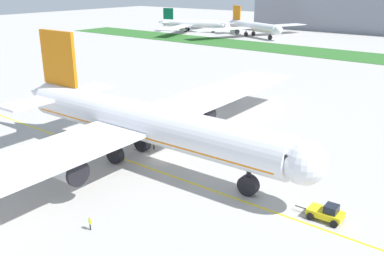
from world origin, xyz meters
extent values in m
plane|color=#ADAAA5|center=(0.00, 0.00, 0.00)|extent=(600.00, 600.00, 0.00)
cube|color=yellow|center=(0.00, -3.77, 0.00)|extent=(280.00, 0.36, 0.01)
cube|color=#2D6628|center=(0.00, 116.88, 0.05)|extent=(320.00, 24.00, 0.10)
cylinder|color=white|center=(-1.04, -2.32, 6.64)|extent=(47.70, 7.17, 5.90)
cube|color=orange|center=(-1.04, -2.32, 5.60)|extent=(45.79, 6.65, 0.71)
sphere|color=white|center=(24.36, -1.63, 6.64)|extent=(5.60, 5.60, 5.60)
cone|color=white|center=(-27.46, -3.03, 7.08)|extent=(6.62, 5.19, 5.01)
cube|color=orange|center=(-21.01, -2.85, 14.31)|extent=(8.57, 0.82, 9.44)
cube|color=white|center=(-22.12, 3.02, 7.52)|extent=(5.48, 9.58, 0.41)
cube|color=white|center=(-21.80, -8.78, 7.52)|extent=(5.48, 9.58, 0.41)
cube|color=white|center=(-4.07, 21.96, 5.90)|extent=(11.61, 43.07, 0.47)
cylinder|color=#B7BABF|center=(-2.38, 12.37, 4.11)|extent=(5.69, 3.39, 3.24)
cylinder|color=black|center=(0.42, 12.45, 4.11)|extent=(0.58, 3.42, 3.41)
cylinder|color=#B7BABF|center=(-1.59, -17.06, 4.11)|extent=(5.69, 3.39, 3.24)
cylinder|color=black|center=(1.21, -16.98, 4.11)|extent=(0.58, 3.42, 3.41)
cylinder|color=black|center=(17.03, -1.83, 2.54)|extent=(0.62, 0.62, 2.29)
cylinder|color=black|center=(17.03, -1.83, 1.40)|extent=(2.84, 1.34, 2.80)
cylinder|color=black|center=(-4.93, 0.68, 2.54)|extent=(0.62, 0.62, 2.29)
cylinder|color=black|center=(-4.93, 0.68, 1.40)|extent=(2.84, 1.34, 2.80)
cylinder|color=black|center=(-4.76, -5.51, 2.54)|extent=(0.62, 0.62, 2.29)
cylinder|color=black|center=(-4.76, -5.51, 1.40)|extent=(2.84, 1.34, 2.80)
cube|color=black|center=(23.47, -1.66, 7.37)|extent=(2.18, 4.48, 1.06)
sphere|color=black|center=(-19.18, 0.09, 7.17)|extent=(0.41, 0.41, 0.41)
sphere|color=black|center=(-14.67, 0.21, 7.17)|extent=(0.41, 0.41, 0.41)
sphere|color=black|center=(-10.15, 0.33, 7.17)|extent=(0.41, 0.41, 0.41)
sphere|color=black|center=(-5.63, 0.45, 7.17)|extent=(0.41, 0.41, 0.41)
sphere|color=black|center=(-1.12, 0.57, 7.17)|extent=(0.41, 0.41, 0.41)
sphere|color=black|center=(3.40, 0.70, 7.17)|extent=(0.41, 0.41, 0.41)
sphere|color=black|center=(7.92, 0.82, 7.17)|extent=(0.41, 0.41, 0.41)
sphere|color=black|center=(12.43, 0.94, 7.17)|extent=(0.41, 0.41, 0.41)
sphere|color=black|center=(16.95, 1.06, 7.17)|extent=(0.41, 0.41, 0.41)
cube|color=yellow|center=(27.55, -1.55, 0.83)|extent=(4.15, 2.28, 0.76)
cube|color=black|center=(28.17, -1.53, 1.66)|extent=(1.52, 1.69, 0.90)
cylinder|color=black|center=(24.61, -1.63, 0.60)|extent=(1.80, 0.17, 0.12)
cylinder|color=black|center=(26.15, -2.67, 0.45)|extent=(0.91, 0.37, 0.90)
cylinder|color=black|center=(26.09, -0.50, 0.45)|extent=(0.91, 0.37, 0.90)
cylinder|color=black|center=(29.02, -2.59, 0.45)|extent=(0.91, 0.37, 0.90)
cylinder|color=black|center=(28.96, -0.43, 0.45)|extent=(0.91, 0.37, 0.90)
cylinder|color=black|center=(7.07, -20.23, 0.41)|extent=(0.12, 0.12, 0.82)
cylinder|color=#BFE519|center=(6.95, -20.16, 1.08)|extent=(0.10, 0.10, 0.52)
cylinder|color=black|center=(7.24, -20.32, 0.41)|extent=(0.12, 0.12, 0.82)
cylinder|color=#BFE519|center=(7.37, -20.39, 1.08)|extent=(0.10, 0.10, 0.52)
cube|color=#BFE519|center=(7.16, -20.27, 1.11)|extent=(0.49, 0.42, 0.58)
sphere|color=tan|center=(7.16, -20.27, 1.52)|extent=(0.22, 0.22, 0.22)
cylinder|color=black|center=(-7.80, -1.94, 0.43)|extent=(0.13, 0.13, 0.87)
cylinder|color=#BFE519|center=(-7.86, -1.80, 1.14)|extent=(0.10, 0.10, 0.55)
cylinder|color=black|center=(-7.72, -2.12, 0.43)|extent=(0.13, 0.13, 0.87)
cylinder|color=#BFE519|center=(-7.67, -2.26, 1.14)|extent=(0.10, 0.10, 0.55)
cube|color=#BFE519|center=(-7.76, -2.03, 1.17)|extent=(0.41, 0.52, 0.61)
sphere|color=brown|center=(-7.76, -2.03, 1.61)|extent=(0.23, 0.23, 0.23)
cylinder|color=black|center=(-3.76, 2.30, 0.39)|extent=(0.11, 0.11, 0.79)
cylinder|color=#BFE519|center=(-3.63, 2.32, 1.04)|extent=(0.09, 0.09, 0.50)
cylinder|color=black|center=(-3.94, 2.27, 0.39)|extent=(0.11, 0.11, 0.79)
cylinder|color=#BFE519|center=(-4.08, 2.25, 1.04)|extent=(0.09, 0.09, 0.50)
cube|color=#BFE519|center=(-3.85, 2.28, 1.06)|extent=(0.44, 0.29, 0.56)
sphere|color=#8C6647|center=(-3.85, 2.28, 1.46)|extent=(0.21, 0.21, 0.21)
cylinder|color=white|center=(-105.45, 142.19, 4.29)|extent=(32.86, 13.00, 3.81)
cube|color=#055938|center=(-105.45, 142.19, 3.62)|extent=(31.50, 12.34, 0.46)
sphere|color=white|center=(-88.55, 147.16, 4.29)|extent=(3.62, 3.62, 3.62)
cone|color=white|center=(-122.98, 137.04, 4.57)|extent=(4.94, 4.29, 3.24)
cube|color=#055938|center=(-118.79, 138.27, 9.24)|extent=(5.83, 2.05, 6.10)
cube|color=white|center=(-120.51, 141.74, 4.86)|extent=(5.22, 6.88, 0.27)
cube|color=white|center=(-118.35, 134.42, 4.86)|extent=(5.22, 6.88, 0.27)
cube|color=white|center=(-111.78, 157.86, 3.81)|extent=(15.40, 30.66, 0.30)
cube|color=white|center=(-102.29, 125.59, 3.81)|extent=(15.40, 30.66, 0.30)
cylinder|color=#B7BABF|center=(-108.93, 151.70, 2.66)|extent=(4.06, 3.03, 2.10)
cylinder|color=black|center=(-107.20, 152.21, 2.66)|extent=(0.92, 2.20, 2.20)
cylinder|color=#B7BABF|center=(-103.23, 132.31, 2.66)|extent=(4.06, 3.03, 2.10)
cylinder|color=black|center=(-101.49, 132.82, 2.66)|extent=(0.92, 2.20, 2.20)
cylinder|color=black|center=(-93.37, 145.74, 1.64)|extent=(0.40, 0.40, 1.48)
cylinder|color=black|center=(-93.37, 145.74, 0.91)|extent=(1.97, 1.29, 1.81)
cylinder|color=black|center=(-108.55, 143.36, 1.64)|extent=(0.40, 0.40, 1.48)
cylinder|color=black|center=(-108.55, 143.36, 0.91)|extent=(1.97, 1.29, 1.81)
cylinder|color=black|center=(-107.42, 139.53, 1.64)|extent=(0.40, 0.40, 1.48)
cylinder|color=black|center=(-107.42, 139.53, 0.91)|extent=(1.97, 1.29, 1.81)
cylinder|color=white|center=(-67.54, 144.10, 5.02)|extent=(34.00, 17.37, 4.46)
cube|color=orange|center=(-67.54, 144.10, 4.24)|extent=(32.57, 16.51, 0.54)
sphere|color=white|center=(-50.25, 137.01, 5.02)|extent=(4.24, 4.24, 4.24)
cone|color=white|center=(-85.55, 151.48, 5.35)|extent=(5.98, 5.37, 3.79)
cube|color=orange|center=(-81.11, 149.66, 10.82)|extent=(5.98, 2.80, 7.14)
cube|color=white|center=(-80.06, 154.05, 5.69)|extent=(6.26, 8.06, 0.31)
cube|color=white|center=(-83.44, 145.79, 5.69)|extent=(6.26, 8.06, 0.31)
cube|color=white|center=(-62.35, 161.36, 4.46)|extent=(19.03, 31.99, 0.36)
cube|color=white|center=(-75.96, 128.16, 4.46)|extent=(19.03, 31.99, 0.36)
cylinder|color=#B7BABF|center=(-64.06, 154.42, 3.11)|extent=(4.85, 3.88, 2.45)
cylinder|color=black|center=(-62.10, 153.62, 3.11)|extent=(1.32, 2.52, 2.58)
cylinder|color=#B7BABF|center=(-72.30, 134.30, 3.11)|extent=(4.85, 3.88, 2.45)
cylinder|color=black|center=(-70.34, 133.50, 3.11)|extent=(1.32, 2.52, 2.58)
cylinder|color=black|center=(-55.26, 139.07, 1.92)|extent=(0.47, 0.47, 1.73)
cylinder|color=black|center=(-55.26, 139.07, 1.06)|extent=(2.32, 1.69, 2.12)
cylinder|color=black|center=(-69.23, 147.32, 1.92)|extent=(0.47, 0.47, 1.73)
cylinder|color=black|center=(-69.23, 147.32, 1.06)|extent=(2.32, 1.69, 2.12)
cylinder|color=black|center=(-71.01, 142.99, 1.92)|extent=(0.47, 0.47, 1.73)
cylinder|color=black|center=(-71.01, 142.99, 1.06)|extent=(2.32, 1.69, 2.12)
cube|color=gray|center=(-39.13, 196.35, 9.00)|extent=(105.39, 20.00, 18.00)
camera|label=1|loc=(42.46, -46.47, 27.15)|focal=39.90mm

